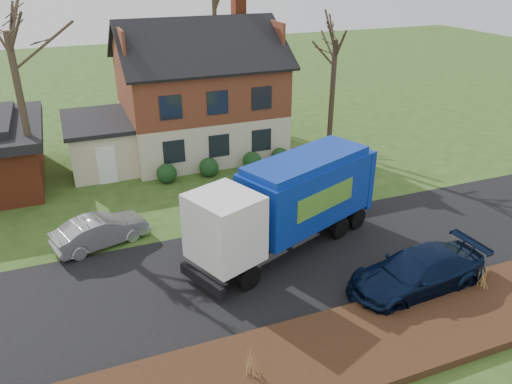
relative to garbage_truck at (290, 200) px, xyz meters
name	(u,v)px	position (x,y,z in m)	size (l,w,h in m)	color
ground	(251,271)	(-2.18, -1.14, -2.22)	(120.00, 120.00, 0.00)	#2E4B19
road	(251,271)	(-2.18, -1.14, -2.21)	(80.00, 7.00, 0.02)	black
mulch_verge	(313,359)	(-2.18, -6.44, -2.07)	(80.00, 3.50, 0.30)	black
main_house	(191,88)	(-0.69, 12.77, 1.81)	(12.95, 8.95, 9.26)	beige
garbage_truck	(290,200)	(0.00, 0.00, 0.00)	(9.23, 5.59, 3.85)	black
silver_sedan	(101,231)	(-7.41, 3.09, -1.56)	(1.40, 4.02, 1.32)	#ABADB2
navy_wagon	(417,272)	(3.03, -4.54, -1.44)	(2.19, 5.39, 1.56)	black
tree_front_west	(1,2)	(-9.90, 9.25, 7.19)	(3.84, 3.84, 11.43)	#433728
tree_front_east	(337,19)	(7.10, 9.32, 5.80)	(3.55, 3.55, 9.87)	#392C22
grass_clump_mid	(252,362)	(-4.17, -6.45, -1.48)	(0.31, 0.26, 0.88)	#A9844A
grass_clump_east	(484,276)	(5.24, -5.56, -1.49)	(0.35, 0.29, 0.87)	#AA894B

